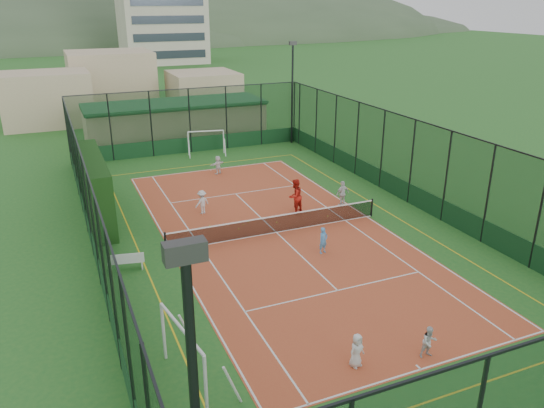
{
  "coord_description": "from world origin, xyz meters",
  "views": [
    {
      "loc": [
        -10.05,
        -23.07,
        11.32
      ],
      "look_at": [
        0.19,
        1.05,
        1.2
      ],
      "focal_mm": 35.0,
      "sensor_mm": 36.0,
      "label": 1
    }
  ],
  "objects_px": {
    "white_bench": "(126,261)",
    "child_far_right": "(343,194)",
    "futsal_goal_far": "(206,143)",
    "child_far_back": "(218,165)",
    "floodlight_ne": "(292,94)",
    "child_far_left": "(202,202)",
    "coach": "(295,196)",
    "futsal_goal_near": "(183,357)",
    "child_near_right": "(429,342)",
    "child_near_mid": "(323,240)",
    "clubhouse": "(176,120)",
    "child_near_left": "(357,350)"
  },
  "relations": [
    {
      "from": "child_near_left",
      "to": "coach",
      "type": "xyz_separation_m",
      "value": [
        3.93,
        13.01,
        0.39
      ]
    },
    {
      "from": "floodlight_ne",
      "to": "child_near_mid",
      "type": "bearing_deg",
      "value": -110.9
    },
    {
      "from": "floodlight_ne",
      "to": "child_near_right",
      "type": "distance_m",
      "value": 29.33
    },
    {
      "from": "child_far_right",
      "to": "child_near_right",
      "type": "bearing_deg",
      "value": 62.5
    },
    {
      "from": "child_near_mid",
      "to": "child_far_back",
      "type": "bearing_deg",
      "value": 77.28
    },
    {
      "from": "white_bench",
      "to": "coach",
      "type": "xyz_separation_m",
      "value": [
        9.86,
        3.22,
        0.56
      ]
    },
    {
      "from": "white_bench",
      "to": "child_far_right",
      "type": "distance_m",
      "value": 13.25
    },
    {
      "from": "coach",
      "to": "futsal_goal_near",
      "type": "bearing_deg",
      "value": 26.58
    },
    {
      "from": "floodlight_ne",
      "to": "white_bench",
      "type": "relative_size",
      "value": 5.25
    },
    {
      "from": "clubhouse",
      "to": "white_bench",
      "type": "height_order",
      "value": "clubhouse"
    },
    {
      "from": "child_near_left",
      "to": "child_far_right",
      "type": "height_order",
      "value": "child_far_right"
    },
    {
      "from": "white_bench",
      "to": "futsal_goal_far",
      "type": "relative_size",
      "value": 0.55
    },
    {
      "from": "futsal_goal_far",
      "to": "child_far_back",
      "type": "xyz_separation_m",
      "value": [
        -0.7,
        -5.19,
        -0.27
      ]
    },
    {
      "from": "child_far_left",
      "to": "child_far_back",
      "type": "xyz_separation_m",
      "value": [
        3.05,
        6.7,
        -0.05
      ]
    },
    {
      "from": "futsal_goal_near",
      "to": "child_far_back",
      "type": "distance_m",
      "value": 21.7
    },
    {
      "from": "futsal_goal_near",
      "to": "child_near_mid",
      "type": "height_order",
      "value": "futsal_goal_near"
    },
    {
      "from": "floodlight_ne",
      "to": "white_bench",
      "type": "bearing_deg",
      "value": -132.84
    },
    {
      "from": "coach",
      "to": "child_far_left",
      "type": "bearing_deg",
      "value": -46.41
    },
    {
      "from": "child_far_right",
      "to": "child_far_back",
      "type": "relative_size",
      "value": 1.19
    },
    {
      "from": "floodlight_ne",
      "to": "child_far_right",
      "type": "bearing_deg",
      "value": -103.6
    },
    {
      "from": "floodlight_ne",
      "to": "clubhouse",
      "type": "relative_size",
      "value": 0.54
    },
    {
      "from": "child_far_left",
      "to": "coach",
      "type": "distance_m",
      "value": 5.24
    },
    {
      "from": "child_near_right",
      "to": "child_far_left",
      "type": "bearing_deg",
      "value": 107.4
    },
    {
      "from": "child_near_right",
      "to": "futsal_goal_far",
      "type": "bearing_deg",
      "value": 94.2
    },
    {
      "from": "futsal_goal_far",
      "to": "child_far_back",
      "type": "relative_size",
      "value": 2.22
    },
    {
      "from": "child_near_right",
      "to": "child_far_right",
      "type": "xyz_separation_m",
      "value": [
        4.43,
        13.43,
        0.19
      ]
    },
    {
      "from": "child_near_right",
      "to": "child_far_back",
      "type": "relative_size",
      "value": 0.9
    },
    {
      "from": "child_near_mid",
      "to": "coach",
      "type": "xyz_separation_m",
      "value": [
        0.95,
        5.15,
        0.35
      ]
    },
    {
      "from": "clubhouse",
      "to": "futsal_goal_near",
      "type": "xyz_separation_m",
      "value": [
        -7.3,
        -31.58,
        -0.51
      ]
    },
    {
      "from": "futsal_goal_near",
      "to": "white_bench",
      "type": "bearing_deg",
      "value": -6.2
    },
    {
      "from": "clubhouse",
      "to": "child_far_back",
      "type": "height_order",
      "value": "clubhouse"
    },
    {
      "from": "futsal_goal_near",
      "to": "child_far_right",
      "type": "distance_m",
      "value": 16.96
    },
    {
      "from": "futsal_goal_near",
      "to": "child_far_right",
      "type": "bearing_deg",
      "value": -56.42
    },
    {
      "from": "clubhouse",
      "to": "white_bench",
      "type": "xyz_separation_m",
      "value": [
        -7.8,
        -23.09,
        -1.13
      ]
    },
    {
      "from": "child_far_left",
      "to": "child_far_right",
      "type": "height_order",
      "value": "child_far_right"
    },
    {
      "from": "white_bench",
      "to": "child_far_back",
      "type": "relative_size",
      "value": 1.23
    },
    {
      "from": "clubhouse",
      "to": "coach",
      "type": "relative_size",
      "value": 7.64
    },
    {
      "from": "white_bench",
      "to": "child_near_right",
      "type": "height_order",
      "value": "child_near_right"
    },
    {
      "from": "clubhouse",
      "to": "child_near_mid",
      "type": "bearing_deg",
      "value": -87.46
    },
    {
      "from": "child_near_left",
      "to": "coach",
      "type": "distance_m",
      "value": 13.59
    },
    {
      "from": "clubhouse",
      "to": "child_far_right",
      "type": "distance_m",
      "value": 20.63
    },
    {
      "from": "futsal_goal_far",
      "to": "child_far_back",
      "type": "distance_m",
      "value": 5.25
    },
    {
      "from": "floodlight_ne",
      "to": "futsal_goal_near",
      "type": "relative_size",
      "value": 2.51
    },
    {
      "from": "floodlight_ne",
      "to": "child_near_right",
      "type": "xyz_separation_m",
      "value": [
        -7.96,
        -28.01,
        -3.54
      ]
    },
    {
      "from": "floodlight_ne",
      "to": "child_far_right",
      "type": "height_order",
      "value": "floodlight_ne"
    },
    {
      "from": "child_far_left",
      "to": "child_far_back",
      "type": "bearing_deg",
      "value": -137.07
    },
    {
      "from": "floodlight_ne",
      "to": "futsal_goal_far",
      "type": "xyz_separation_m",
      "value": [
        -7.65,
        -0.65,
        -3.21
      ]
    },
    {
      "from": "clubhouse",
      "to": "child_near_left",
      "type": "distance_m",
      "value": 32.95
    },
    {
      "from": "coach",
      "to": "child_far_right",
      "type": "bearing_deg",
      "value": 153.14
    },
    {
      "from": "futsal_goal_far",
      "to": "child_far_left",
      "type": "bearing_deg",
      "value": -96.88
    }
  ]
}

